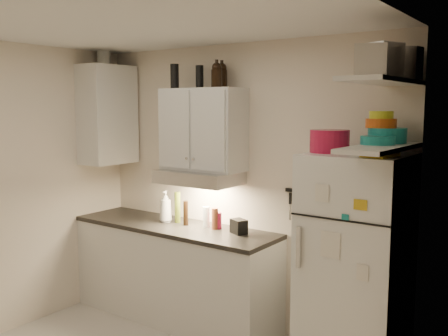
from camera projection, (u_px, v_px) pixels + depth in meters
The scene contains 34 objects.
ceiling at pixel (112, 17), 3.24m from camera, with size 3.20×3.00×0.02m, color white.
back_wall at pixel (240, 186), 4.62m from camera, with size 3.20×0.02×2.60m, color beige.
right_wall at pixel (342, 256), 2.47m from camera, with size 0.02×3.00×2.60m, color beige.
base_cabinet at pixel (174, 274), 4.79m from camera, with size 2.10×0.60×0.88m, color silver.
countertop at pixel (174, 227), 4.73m from camera, with size 2.10×0.62×0.04m, color black.
upper_cabinet at pixel (203, 129), 4.58m from camera, with size 0.80×0.33×0.75m, color silver.
side_cabinet at pixel (108, 115), 5.11m from camera, with size 0.33×0.55×1.00m, color silver.
range_hood at pixel (199, 177), 4.58m from camera, with size 0.76×0.46×0.12m, color silver.
fridge at pixel (355, 268), 3.67m from camera, with size 0.70×0.68×1.70m, color white.
shelf_hi at pixel (383, 81), 3.28m from camera, with size 0.30×0.95×0.03m, color silver.
shelf_lo at pixel (381, 148), 3.33m from camera, with size 0.30×0.95×0.03m, color silver.
knife_strip at pixel (308, 192), 4.19m from camera, with size 0.42×0.02×0.03m, color black.
dutch_oven at pixel (329, 141), 3.63m from camera, with size 0.29×0.29×0.17m, color #AD143B.
book_stack at pixel (380, 152), 3.31m from camera, with size 0.17×0.22×0.07m, color gold.
spice_jar at pixel (370, 147), 3.50m from camera, with size 0.06×0.06×0.10m, color silver.
stock_pot at pixel (400, 65), 3.48m from camera, with size 0.31×0.31×0.22m, color silver.
tin_a at pixel (380, 61), 3.25m from camera, with size 0.23×0.20×0.23m, color #AAAAAD.
tin_b at pixel (371, 61), 3.00m from camera, with size 0.19×0.19×0.19m, color #AAAAAD.
bowl_teal at pixel (387, 135), 3.55m from camera, with size 0.27×0.27×0.11m, color teal.
bowl_orange at pixel (381, 123), 3.55m from camera, with size 0.22×0.22×0.06m, color #D45513.
bowl_yellow at pixel (381, 115), 3.54m from camera, with size 0.17×0.17×0.05m, color #CAD726.
plates at pixel (378, 140), 3.40m from camera, with size 0.23×0.23×0.06m, color teal.
growler_a at pixel (222, 75), 4.49m from camera, with size 0.10×0.10×0.23m, color black, non-canonical shape.
growler_b at pixel (217, 75), 4.35m from camera, with size 0.09×0.09×0.22m, color black, non-canonical shape.
thermos_a at pixel (200, 77), 4.59m from camera, with size 0.07×0.07×0.21m, color black.
thermos_b at pixel (175, 76), 4.65m from camera, with size 0.08×0.08×0.23m, color black.
side_jar at pixel (104, 57), 5.11m from camera, with size 0.14×0.14×0.18m, color silver.
soap_bottle at pixel (166, 205), 4.82m from camera, with size 0.13×0.13×0.34m, color silver.
pepper_mill at pixel (215, 219), 4.54m from camera, with size 0.06×0.06×0.20m, color brown.
oil_bottle at pixel (178, 207), 4.81m from camera, with size 0.06×0.06×0.30m, color #4C5C17.
vinegar_bottle at pixel (186, 213), 4.69m from camera, with size 0.05×0.05×0.23m, color black.
clear_bottle at pixel (206, 217), 4.62m from camera, with size 0.06×0.06×0.19m, color silver.
red_jar at pixel (218, 221), 4.57m from camera, with size 0.08×0.08×0.15m, color #AD143B.
caddy at pixel (239, 226), 4.40m from camera, with size 0.15×0.11×0.13m, color black.
Camera 1 is at (2.53, -2.29, 2.03)m, focal length 40.00 mm.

